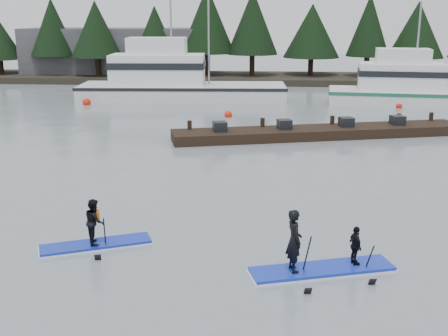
# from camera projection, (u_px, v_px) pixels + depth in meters

# --- Properties ---
(ground) EXTENTS (160.00, 160.00, 0.00)m
(ground) POSITION_uv_depth(u_px,v_px,m) (208.00, 268.00, 14.84)
(ground) COLOR slate
(ground) RESTS_ON ground
(far_shore) EXTENTS (70.00, 8.00, 0.60)m
(far_shore) POSITION_uv_depth(u_px,v_px,m) (251.00, 78.00, 55.12)
(far_shore) COLOR #2D281E
(far_shore) RESTS_ON ground
(treeline) EXTENTS (60.00, 4.00, 8.00)m
(treeline) POSITION_uv_depth(u_px,v_px,m) (250.00, 81.00, 55.21)
(treeline) COLOR black
(treeline) RESTS_ON ground
(waterfront_building) EXTENTS (18.00, 6.00, 5.00)m
(waterfront_building) POSITION_uv_depth(u_px,v_px,m) (115.00, 53.00, 57.44)
(waterfront_building) COLOR #4C4C51
(waterfront_building) RESTS_ON ground
(fishing_boat_large) EXTENTS (16.03, 5.17, 9.14)m
(fishing_boat_large) POSITION_uv_depth(u_px,v_px,m) (176.00, 90.00, 43.66)
(fishing_boat_large) COLOR silver
(fishing_boat_large) RESTS_ON ground
(fishing_boat_medium) EXTENTS (13.79, 5.34, 8.14)m
(fishing_boat_medium) POSITION_uv_depth(u_px,v_px,m) (417.00, 97.00, 41.09)
(fishing_boat_medium) COLOR silver
(fishing_boat_medium) RESTS_ON ground
(floating_dock) EXTENTS (16.02, 6.09, 0.53)m
(floating_dock) POSITION_uv_depth(u_px,v_px,m) (320.00, 132.00, 30.41)
(floating_dock) COLOR black
(floating_dock) RESTS_ON ground
(buoy_c) EXTENTS (0.50, 0.50, 0.50)m
(buoy_c) POSITION_uv_depth(u_px,v_px,m) (399.00, 108.00, 39.80)
(buoy_c) COLOR red
(buoy_c) RESTS_ON ground
(buoy_a) EXTENTS (0.60, 0.60, 0.60)m
(buoy_a) POSITION_uv_depth(u_px,v_px,m) (87.00, 105.00, 41.23)
(buoy_a) COLOR red
(buoy_a) RESTS_ON ground
(buoy_b) EXTENTS (0.51, 0.51, 0.51)m
(buoy_b) POSITION_uv_depth(u_px,v_px,m) (228.00, 117.00, 36.40)
(buoy_b) COLOR red
(buoy_b) RESTS_ON ground
(paddleboard_solo) EXTENTS (3.18, 1.92, 1.88)m
(paddleboard_solo) POSITION_uv_depth(u_px,v_px,m) (95.00, 230.00, 16.10)
(paddleboard_solo) COLOR #1229B0
(paddleboard_solo) RESTS_ON ground
(paddleboard_duo) EXTENTS (3.87, 1.93, 2.31)m
(paddleboard_duo) POSITION_uv_depth(u_px,v_px,m) (317.00, 254.00, 14.47)
(paddleboard_duo) COLOR #142EBE
(paddleboard_duo) RESTS_ON ground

